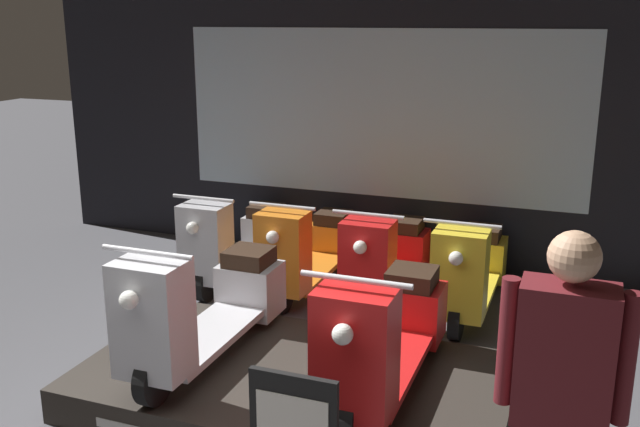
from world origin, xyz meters
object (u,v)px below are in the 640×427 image
object	(u,v)px
scooter_backrow_0	(236,242)
scooter_backrow_3	(470,270)
scooter_display_left	(203,308)
scooter_display_right	(384,336)
scooter_backrow_2	(386,259)
person_right_browsing	(561,386)
scooter_backrow_1	(308,250)

from	to	relation	value
scooter_backrow_0	scooter_backrow_3	xyz separation A→B (m)	(2.28, 0.00, 0.00)
scooter_display_left	scooter_display_right	bearing A→B (deg)	0.00
scooter_backrow_2	person_right_browsing	xyz separation A→B (m)	(1.59, -2.99, 0.59)
scooter_backrow_2	scooter_backrow_1	bearing A→B (deg)	180.00
scooter_display_left	scooter_backrow_3	xyz separation A→B (m)	(1.47, 2.05, -0.24)
scooter_display_left	scooter_backrow_3	size ratio (longest dim) A/B	1.00
scooter_display_left	person_right_browsing	size ratio (longest dim) A/B	1.06
scooter_display_left	scooter_backrow_1	world-z (taller)	scooter_display_left
scooter_display_right	scooter_backrow_3	distance (m)	2.07
scooter_display_left	scooter_backrow_3	world-z (taller)	scooter_display_left
scooter_backrow_1	scooter_backrow_2	xyz separation A→B (m)	(0.76, 0.00, 0.00)
scooter_backrow_0	scooter_backrow_3	size ratio (longest dim) A/B	1.00
scooter_backrow_2	scooter_backrow_3	bearing A→B (deg)	0.00
scooter_display_right	scooter_backrow_2	size ratio (longest dim) A/B	1.00
scooter_display_right	scooter_backrow_2	bearing A→B (deg)	105.08
scooter_backrow_3	person_right_browsing	distance (m)	3.16
scooter_backrow_0	scooter_backrow_1	world-z (taller)	same
scooter_display_right	scooter_backrow_3	bearing A→B (deg)	84.23
scooter_display_left	scooter_backrow_2	size ratio (longest dim) A/B	1.00
scooter_backrow_3	scooter_backrow_2	bearing A→B (deg)	180.00
scooter_display_right	scooter_display_left	bearing A→B (deg)	180.00
scooter_display_right	person_right_browsing	size ratio (longest dim) A/B	1.06
scooter_backrow_0	scooter_backrow_2	xyz separation A→B (m)	(1.52, 0.00, 0.00)
scooter_display_right	person_right_browsing	distance (m)	1.45
scooter_backrow_1	scooter_backrow_2	world-z (taller)	same
scooter_backrow_1	person_right_browsing	xyz separation A→B (m)	(2.35, -2.99, 0.59)
scooter_backrow_1	scooter_backrow_3	world-z (taller)	same
scooter_backrow_2	scooter_backrow_3	xyz separation A→B (m)	(0.76, 0.00, 0.00)
scooter_display_right	scooter_backrow_0	size ratio (longest dim) A/B	1.00
scooter_display_right	scooter_backrow_3	xyz separation A→B (m)	(0.21, 2.05, -0.24)
scooter_display_right	scooter_backrow_3	size ratio (longest dim) A/B	1.00
scooter_display_right	scooter_backrow_0	bearing A→B (deg)	135.30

